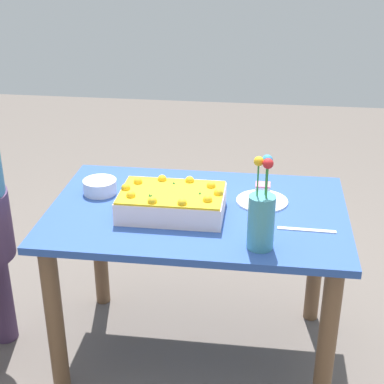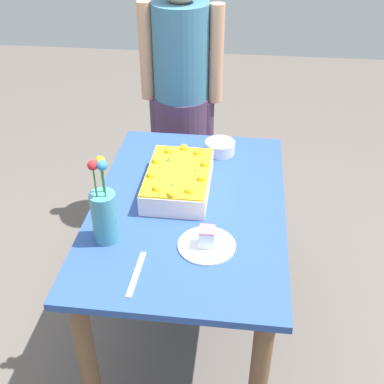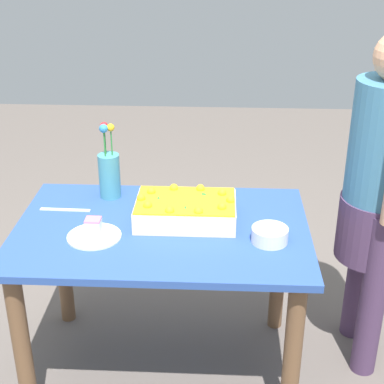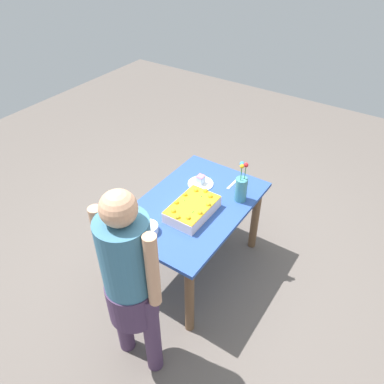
{
  "view_description": "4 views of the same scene",
  "coord_description": "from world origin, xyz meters",
  "px_view_note": "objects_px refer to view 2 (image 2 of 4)",
  "views": [
    {
      "loc": [
        -0.26,
        2.11,
        1.78
      ],
      "look_at": [
        0.02,
        0.06,
        0.82
      ],
      "focal_mm": 55.0,
      "sensor_mm": 36.0,
      "label": 1
    },
    {
      "loc": [
        -1.59,
        -0.2,
        1.89
      ],
      "look_at": [
        0.07,
        -0.01,
        0.73
      ],
      "focal_mm": 45.0,
      "sensor_mm": 36.0,
      "label": 2
    },
    {
      "loc": [
        0.23,
        -2.09,
        1.87
      ],
      "look_at": [
        0.12,
        0.05,
        0.86
      ],
      "focal_mm": 55.0,
      "sensor_mm": 36.0,
      "label": 3
    },
    {
      "loc": [
        1.87,
        1.24,
        2.59
      ],
      "look_at": [
        -0.02,
        -0.02,
        0.82
      ],
      "focal_mm": 35.0,
      "sensor_mm": 36.0,
      "label": 4
    }
  ],
  "objects_px": {
    "serving_plate_with_slice": "(207,242)",
    "person_standing": "(181,87)",
    "sheet_cake": "(178,180)",
    "cake_knife": "(136,274)",
    "fruit_bowl": "(220,147)",
    "flower_vase": "(104,213)"
  },
  "relations": [
    {
      "from": "sheet_cake",
      "to": "fruit_bowl",
      "type": "height_order",
      "value": "sheet_cake"
    },
    {
      "from": "flower_vase",
      "to": "fruit_bowl",
      "type": "bearing_deg",
      "value": -28.38
    },
    {
      "from": "serving_plate_with_slice",
      "to": "person_standing",
      "type": "distance_m",
      "value": 1.19
    },
    {
      "from": "serving_plate_with_slice",
      "to": "flower_vase",
      "type": "bearing_deg",
      "value": 90.08
    },
    {
      "from": "fruit_bowl",
      "to": "flower_vase",
      "type": "bearing_deg",
      "value": 151.62
    },
    {
      "from": "sheet_cake",
      "to": "serving_plate_with_slice",
      "type": "relative_size",
      "value": 1.92
    },
    {
      "from": "flower_vase",
      "to": "person_standing",
      "type": "bearing_deg",
      "value": -6.01
    },
    {
      "from": "fruit_bowl",
      "to": "cake_knife",
      "type": "bearing_deg",
      "value": 165.37
    },
    {
      "from": "cake_knife",
      "to": "sheet_cake",
      "type": "bearing_deg",
      "value": -6.24
    },
    {
      "from": "flower_vase",
      "to": "person_standing",
      "type": "distance_m",
      "value": 1.16
    },
    {
      "from": "flower_vase",
      "to": "person_standing",
      "type": "xyz_separation_m",
      "value": [
        1.16,
        -0.12,
        0.02
      ]
    },
    {
      "from": "cake_knife",
      "to": "person_standing",
      "type": "bearing_deg",
      "value": 2.58
    },
    {
      "from": "serving_plate_with_slice",
      "to": "person_standing",
      "type": "relative_size",
      "value": 0.14
    },
    {
      "from": "sheet_cake",
      "to": "person_standing",
      "type": "height_order",
      "value": "person_standing"
    },
    {
      "from": "serving_plate_with_slice",
      "to": "flower_vase",
      "type": "distance_m",
      "value": 0.39
    },
    {
      "from": "person_standing",
      "to": "sheet_cake",
      "type": "bearing_deg",
      "value": 6.85
    },
    {
      "from": "serving_plate_with_slice",
      "to": "fruit_bowl",
      "type": "xyz_separation_m",
      "value": [
        0.69,
        0.0,
        0.01
      ]
    },
    {
      "from": "cake_knife",
      "to": "fruit_bowl",
      "type": "bearing_deg",
      "value": -13.15
    },
    {
      "from": "person_standing",
      "to": "serving_plate_with_slice",
      "type": "bearing_deg",
      "value": 12.24
    },
    {
      "from": "fruit_bowl",
      "to": "person_standing",
      "type": "height_order",
      "value": "person_standing"
    },
    {
      "from": "fruit_bowl",
      "to": "person_standing",
      "type": "bearing_deg",
      "value": 28.1
    },
    {
      "from": "sheet_cake",
      "to": "cake_knife",
      "type": "bearing_deg",
      "value": 172.29
    }
  ]
}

